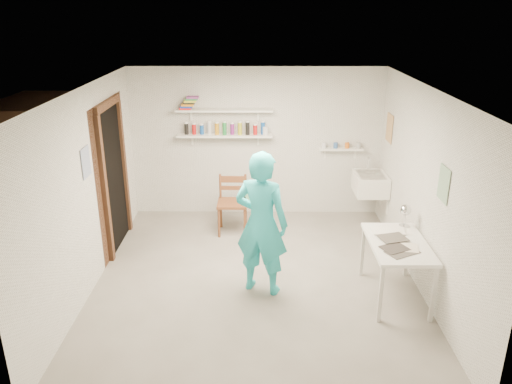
{
  "coord_description": "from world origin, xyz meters",
  "views": [
    {
      "loc": [
        0.03,
        -5.52,
        3.27
      ],
      "look_at": [
        0.0,
        0.4,
        1.05
      ],
      "focal_mm": 35.0,
      "sensor_mm": 36.0,
      "label": 1
    }
  ],
  "objects_px": {
    "wooden_chair": "(232,203)",
    "belfast_sink": "(370,184)",
    "wall_clock": "(255,194)",
    "work_table": "(395,270)",
    "man": "(261,224)",
    "desk_lamp": "(406,210)"
  },
  "relations": [
    {
      "from": "man",
      "to": "desk_lamp",
      "type": "distance_m",
      "value": 1.78
    },
    {
      "from": "belfast_sink",
      "to": "wooden_chair",
      "type": "height_order",
      "value": "wooden_chair"
    },
    {
      "from": "man",
      "to": "wall_clock",
      "type": "distance_m",
      "value": 0.37
    },
    {
      "from": "belfast_sink",
      "to": "man",
      "type": "xyz_separation_m",
      "value": [
        -1.68,
        -1.9,
        0.18
      ]
    },
    {
      "from": "wooden_chair",
      "to": "work_table",
      "type": "distance_m",
      "value": 2.69
    },
    {
      "from": "man",
      "to": "wall_clock",
      "type": "relative_size",
      "value": 5.56
    },
    {
      "from": "wooden_chair",
      "to": "belfast_sink",
      "type": "bearing_deg",
      "value": 7.71
    },
    {
      "from": "man",
      "to": "work_table",
      "type": "height_order",
      "value": "man"
    },
    {
      "from": "belfast_sink",
      "to": "wall_clock",
      "type": "xyz_separation_m",
      "value": [
        -1.76,
        -1.69,
        0.47
      ]
    },
    {
      "from": "work_table",
      "to": "belfast_sink",
      "type": "bearing_deg",
      "value": 86.94
    },
    {
      "from": "man",
      "to": "desk_lamp",
      "type": "bearing_deg",
      "value": -150.82
    },
    {
      "from": "belfast_sink",
      "to": "wooden_chair",
      "type": "relative_size",
      "value": 0.63
    },
    {
      "from": "wooden_chair",
      "to": "man",
      "type": "bearing_deg",
      "value": -74.63
    },
    {
      "from": "man",
      "to": "wall_clock",
      "type": "height_order",
      "value": "man"
    },
    {
      "from": "man",
      "to": "work_table",
      "type": "distance_m",
      "value": 1.66
    },
    {
      "from": "wooden_chair",
      "to": "work_table",
      "type": "height_order",
      "value": "wooden_chair"
    },
    {
      "from": "belfast_sink",
      "to": "wall_clock",
      "type": "distance_m",
      "value": 2.49
    },
    {
      "from": "work_table",
      "to": "desk_lamp",
      "type": "relative_size",
      "value": 8.0
    },
    {
      "from": "belfast_sink",
      "to": "desk_lamp",
      "type": "relative_size",
      "value": 4.43
    },
    {
      "from": "man",
      "to": "work_table",
      "type": "relative_size",
      "value": 1.63
    },
    {
      "from": "wall_clock",
      "to": "work_table",
      "type": "xyz_separation_m",
      "value": [
        1.65,
        -0.36,
        -0.81
      ]
    },
    {
      "from": "man",
      "to": "wooden_chair",
      "type": "distance_m",
      "value": 1.74
    }
  ]
}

